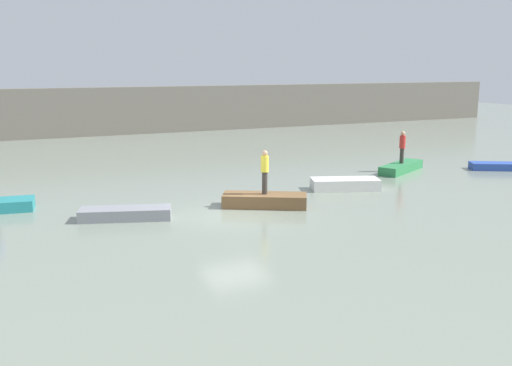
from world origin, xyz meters
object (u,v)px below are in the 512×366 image
at_px(person_yellow_shirt, 265,170).
at_px(rowboat_green, 401,167).
at_px(rowboat_blue, 507,166).
at_px(person_red_shirt, 402,145).
at_px(rowboat_brown, 265,200).
at_px(rowboat_white, 345,184).
at_px(rowboat_grey, 126,213).

bearing_deg(person_yellow_shirt, rowboat_green, 21.59).
distance_m(rowboat_green, person_yellow_shirt, 10.87).
height_order(rowboat_blue, person_yellow_shirt, person_yellow_shirt).
bearing_deg(person_red_shirt, rowboat_blue, -19.39).
height_order(rowboat_brown, rowboat_white, rowboat_brown).
xyz_separation_m(rowboat_grey, rowboat_brown, (5.54, -0.43, 0.05)).
xyz_separation_m(rowboat_green, person_yellow_shirt, (-10.04, -3.97, 1.30)).
bearing_deg(rowboat_blue, person_yellow_shirt, -143.74).
bearing_deg(rowboat_brown, rowboat_green, 50.52).
bearing_deg(rowboat_green, rowboat_grey, 164.38).
bearing_deg(person_yellow_shirt, rowboat_grey, 175.57).
bearing_deg(rowboat_grey, person_red_shirt, 30.38).
bearing_deg(person_yellow_shirt, rowboat_white, 16.34).
xyz_separation_m(rowboat_grey, rowboat_green, (15.58, 3.54, 0.01)).
bearing_deg(rowboat_blue, rowboat_brown, -143.74).
bearing_deg(rowboat_white, rowboat_green, 45.86).
xyz_separation_m(rowboat_brown, person_red_shirt, (10.04, 3.97, 1.16)).
xyz_separation_m(rowboat_green, person_red_shirt, (0.00, 0.00, 1.20)).
relative_size(person_red_shirt, person_yellow_shirt, 0.97).
bearing_deg(rowboat_white, rowboat_grey, -154.80).
bearing_deg(person_red_shirt, rowboat_grey, -167.19).
bearing_deg(person_yellow_shirt, rowboat_brown, 0.00).
bearing_deg(rowboat_blue, rowboat_white, -147.87).
height_order(person_red_shirt, person_yellow_shirt, person_yellow_shirt).
height_order(rowboat_grey, rowboat_green, rowboat_green).
height_order(rowboat_green, person_yellow_shirt, person_yellow_shirt).
bearing_deg(rowboat_blue, rowboat_grey, -146.77).
distance_m(rowboat_brown, person_yellow_shirt, 1.26).
bearing_deg(rowboat_brown, rowboat_blue, 36.16).
distance_m(rowboat_grey, rowboat_green, 15.98).
height_order(rowboat_white, person_yellow_shirt, person_yellow_shirt).
height_order(rowboat_grey, rowboat_white, rowboat_white).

